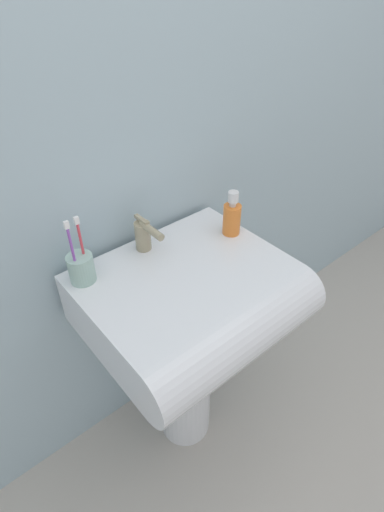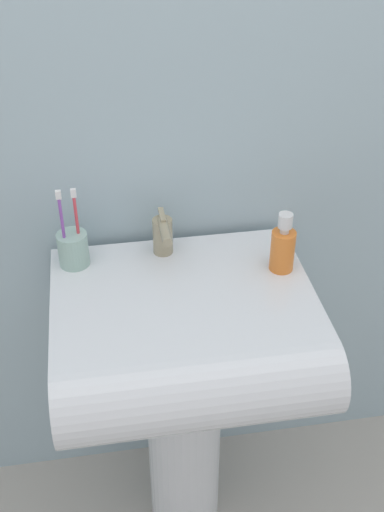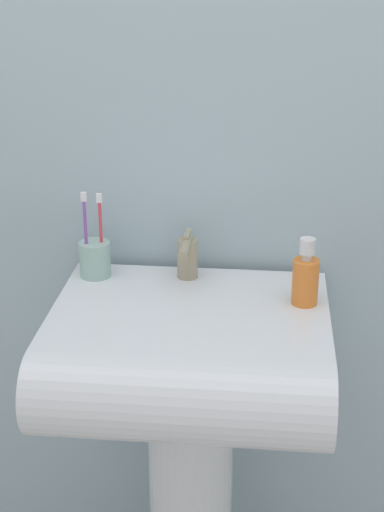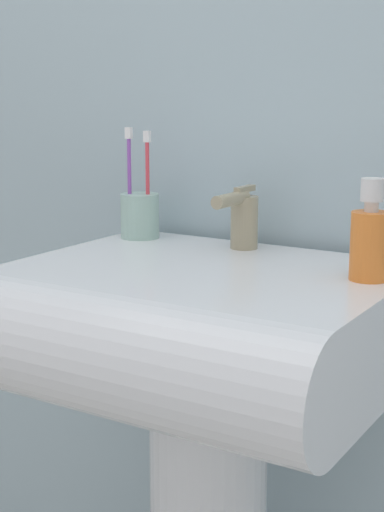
% 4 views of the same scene
% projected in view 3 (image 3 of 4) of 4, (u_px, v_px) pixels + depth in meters
% --- Properties ---
extents(wall_back, '(5.00, 0.05, 2.40)m').
position_uv_depth(wall_back, '(202.00, 91.00, 1.69)').
color(wall_back, '#9EB7C1').
rests_on(wall_back, ground).
extents(sink_pedestal, '(0.19, 0.19, 0.64)m').
position_uv_depth(sink_pedestal, '(191.00, 497.00, 1.80)').
color(sink_pedestal, white).
rests_on(sink_pedestal, ground).
extents(sink_basin, '(0.57, 0.50, 0.17)m').
position_uv_depth(sink_basin, '(187.00, 358.00, 1.59)').
color(sink_basin, white).
rests_on(sink_basin, sink_pedestal).
extents(faucet, '(0.05, 0.12, 0.11)m').
position_uv_depth(faucet, '(187.00, 256.00, 1.73)').
color(faucet, tan).
rests_on(faucet, sink_basin).
extents(toothbrush_cup, '(0.07, 0.07, 0.20)m').
position_uv_depth(toothbrush_cup, '(95.00, 258.00, 1.75)').
color(toothbrush_cup, '#99BFB2').
rests_on(toothbrush_cup, sink_basin).
extents(soap_bottle, '(0.05, 0.05, 0.14)m').
position_uv_depth(soap_bottle, '(306.00, 278.00, 1.61)').
color(soap_bottle, orange).
rests_on(soap_bottle, sink_basin).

